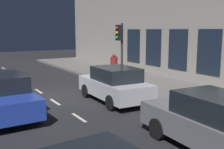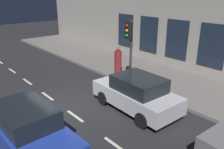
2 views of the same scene
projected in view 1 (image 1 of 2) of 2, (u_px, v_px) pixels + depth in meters
ground_plane at (48, 97)px, 13.23m from camera, size 60.00×60.00×0.00m
sidewalk at (149, 83)px, 16.41m from camera, size 4.50×32.00×0.15m
building_facade at (183, 12)px, 17.02m from camera, size 0.65×32.00×8.75m
lane_centre_line at (55, 102)px, 12.39m from camera, size 0.12×27.20×0.01m
traffic_light at (120, 42)px, 14.91m from camera, size 0.47×0.32×3.45m
parked_car_0 at (115, 84)px, 12.43m from camera, size 2.04×4.12×1.58m
parked_car_1 at (217, 124)px, 7.18m from camera, size 2.06×4.64×1.58m
parked_car_2 at (4, 95)px, 10.32m from camera, size 1.91×4.36×1.58m
pedestrian_1 at (114, 68)px, 16.66m from camera, size 0.58×0.58×1.69m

